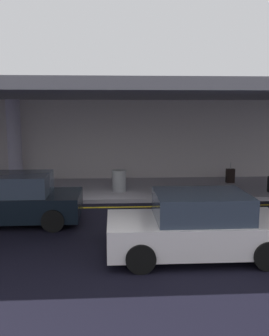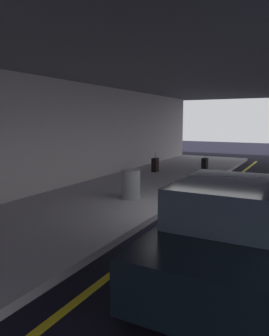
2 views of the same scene
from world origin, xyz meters
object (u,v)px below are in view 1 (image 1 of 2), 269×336
object	(u,v)px
suitcase_upright_primary	(230,176)
trash_bin_steel	(119,181)
car_white	(197,226)
support_column_left_mid	(14,141)
car_black	(12,200)

from	to	relation	value
suitcase_upright_primary	trash_bin_steel	world-z (taller)	suitcase_upright_primary
car_white	support_column_left_mid	bearing A→B (deg)	-49.49
trash_bin_steel	car_white	bearing A→B (deg)	-75.02
support_column_left_mid	car_white	world-z (taller)	support_column_left_mid
car_black	suitcase_upright_primary	xyz separation A→B (m)	(8.20, 5.00, -0.25)
car_white	trash_bin_steel	bearing A→B (deg)	-70.87
support_column_left_mid	car_black	world-z (taller)	support_column_left_mid
car_black	car_white	distance (m)	5.68
support_column_left_mid	suitcase_upright_primary	size ratio (longest dim) A/B	4.06
car_black	suitcase_upright_primary	bearing A→B (deg)	-151.69
trash_bin_steel	car_black	bearing A→B (deg)	-132.60
car_black	trash_bin_steel	bearing A→B (deg)	-135.63
support_column_left_mid	car_black	bearing A→B (deg)	-77.00
trash_bin_steel	suitcase_upright_primary	bearing A→B (deg)	16.45
car_black	trash_bin_steel	xyz separation A→B (m)	(3.25, 3.53, -0.14)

